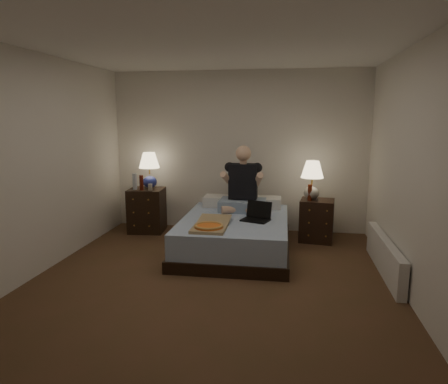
% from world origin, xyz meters
% --- Properties ---
extents(floor, '(4.00, 4.50, 0.00)m').
position_xyz_m(floor, '(0.00, 0.00, 0.00)').
color(floor, brown).
rests_on(floor, ground).
extents(ceiling, '(4.00, 4.50, 0.00)m').
position_xyz_m(ceiling, '(0.00, 0.00, 2.50)').
color(ceiling, white).
rests_on(ceiling, ground).
extents(wall_back, '(4.00, 0.00, 2.50)m').
position_xyz_m(wall_back, '(0.00, 2.25, 1.25)').
color(wall_back, white).
rests_on(wall_back, ground).
extents(wall_front, '(4.00, 0.00, 2.50)m').
position_xyz_m(wall_front, '(0.00, -2.25, 1.25)').
color(wall_front, white).
rests_on(wall_front, ground).
extents(wall_left, '(0.00, 4.50, 2.50)m').
position_xyz_m(wall_left, '(-2.00, 0.00, 1.25)').
color(wall_left, white).
rests_on(wall_left, ground).
extents(wall_right, '(0.00, 4.50, 2.50)m').
position_xyz_m(wall_right, '(2.00, 0.00, 1.25)').
color(wall_right, white).
rests_on(wall_right, ground).
extents(bed, '(1.41, 1.86, 0.46)m').
position_xyz_m(bed, '(0.11, 1.12, 0.23)').
color(bed, '#6187C2').
rests_on(bed, floor).
extents(nightstand_left, '(0.56, 0.52, 0.68)m').
position_xyz_m(nightstand_left, '(-1.39, 1.85, 0.34)').
color(nightstand_left, black).
rests_on(nightstand_left, floor).
extents(nightstand_right, '(0.52, 0.48, 0.61)m').
position_xyz_m(nightstand_right, '(1.22, 1.78, 0.31)').
color(nightstand_right, black).
rests_on(nightstand_right, floor).
extents(lamp_left, '(0.37, 0.37, 0.56)m').
position_xyz_m(lamp_left, '(-1.36, 1.94, 0.96)').
color(lamp_left, navy).
rests_on(lamp_left, nightstand_left).
extents(lamp_right, '(0.40, 0.40, 0.56)m').
position_xyz_m(lamp_right, '(1.13, 1.79, 0.89)').
color(lamp_right, gray).
rests_on(lamp_right, nightstand_right).
extents(water_bottle, '(0.07, 0.07, 0.25)m').
position_xyz_m(water_bottle, '(-1.54, 1.76, 0.81)').
color(water_bottle, silver).
rests_on(water_bottle, nightstand_left).
extents(soda_can, '(0.07, 0.07, 0.10)m').
position_xyz_m(soda_can, '(-1.28, 1.74, 0.73)').
color(soda_can, beige).
rests_on(soda_can, nightstand_left).
extents(beer_bottle_left, '(0.06, 0.06, 0.23)m').
position_xyz_m(beer_bottle_left, '(-1.42, 1.74, 0.80)').
color(beer_bottle_left, '#5C1A0D').
rests_on(beer_bottle_left, nightstand_left).
extents(beer_bottle_right, '(0.06, 0.06, 0.23)m').
position_xyz_m(beer_bottle_right, '(1.11, 1.72, 0.73)').
color(beer_bottle_right, '#541B0C').
rests_on(beer_bottle_right, nightstand_right).
extents(person, '(0.66, 0.52, 0.93)m').
position_xyz_m(person, '(0.16, 1.56, 0.93)').
color(person, black).
rests_on(person, bed).
extents(laptop, '(0.41, 0.37, 0.24)m').
position_xyz_m(laptop, '(0.39, 1.01, 0.58)').
color(laptop, black).
rests_on(laptop, bed).
extents(pizza_box, '(0.41, 0.76, 0.08)m').
position_xyz_m(pizza_box, '(-0.11, 0.48, 0.50)').
color(pizza_box, tan).
rests_on(pizza_box, bed).
extents(radiator, '(0.10, 1.60, 0.40)m').
position_xyz_m(radiator, '(1.93, 0.65, 0.20)').
color(radiator, silver).
rests_on(radiator, floor).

